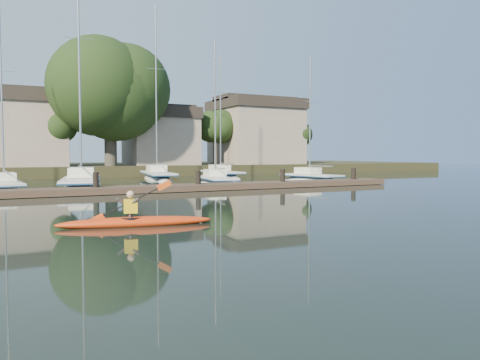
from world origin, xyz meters
name	(u,v)px	position (x,y,z in m)	size (l,w,h in m)	color
ground	(275,225)	(0.00, 0.00, 0.00)	(160.00, 160.00, 0.00)	black
kayak	(135,220)	(-3.89, 1.83, 0.18)	(4.78, 1.47, 1.52)	red
dock	(150,189)	(0.00, 14.00, 0.20)	(34.00, 2.00, 1.80)	#49362A
sailboat_1	(5,194)	(-7.49, 18.91, -0.17)	(2.40, 7.66, 12.34)	silver
sailboat_2	(81,192)	(-3.10, 18.77, -0.20)	(4.01, 10.15, 16.39)	silver
sailboat_3	(216,187)	(6.12, 18.41, -0.17)	(3.02, 7.34, 11.50)	silver
sailboat_4	(311,184)	(14.39, 18.37, -0.18)	(3.11, 6.77, 11.09)	silver
sailboat_6	(158,181)	(4.37, 27.01, -0.19)	(3.61, 10.47, 16.32)	silver
sailboat_7	(222,180)	(10.51, 27.11, -0.19)	(2.34, 7.94, 12.69)	silver
shore	(97,144)	(1.61, 40.29, 3.23)	(90.00, 25.25, 12.75)	#2C3219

